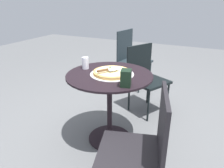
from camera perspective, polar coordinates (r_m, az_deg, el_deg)
ground_plane at (r=2.34m, az=-0.62°, el=-14.33°), size 10.00×10.00×0.00m
patio_table at (r=2.06m, az=-0.68°, el=-2.35°), size 0.81×0.81×0.73m
pizza_on_tray at (r=1.98m, az=0.00°, el=3.09°), size 0.41×0.41×0.05m
pizza_server at (r=1.94m, az=-1.21°, el=3.84°), size 0.15×0.20×0.02m
drinking_cup at (r=2.14m, az=-7.16°, el=5.62°), size 0.07×0.07×0.12m
napkin_dispenser at (r=1.71m, az=3.77°, el=1.60°), size 0.11×0.12×0.14m
patio_chair_near at (r=2.71m, az=8.84°, el=2.55°), size 0.55×0.55×0.85m
patio_chair_far at (r=3.47m, az=5.03°, el=7.57°), size 0.50×0.50×0.91m
patio_chair_corner at (r=1.41m, az=8.08°, el=-16.08°), size 0.51×0.51×0.90m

